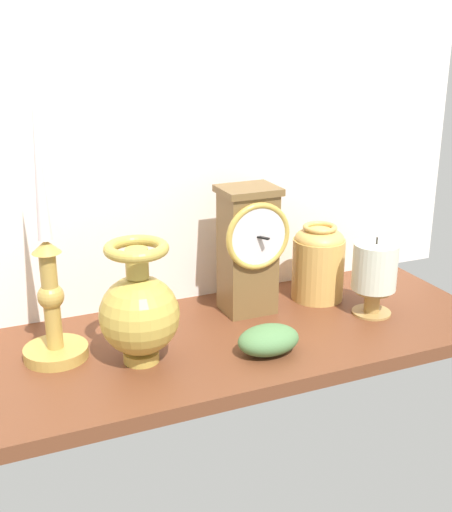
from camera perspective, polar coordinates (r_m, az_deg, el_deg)
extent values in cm
cube|color=brown|center=(111.34, -1.52, -7.62)|extent=(100.00, 36.00, 2.40)
cube|color=white|center=(117.81, -5.10, 11.09)|extent=(120.00, 2.00, 65.00)
cube|color=brown|center=(117.16, 1.87, 0.21)|extent=(8.88, 7.46, 21.76)
cube|color=brown|center=(113.91, 1.93, 5.68)|extent=(9.95, 8.35, 1.20)
torus|color=gold|center=(112.25, 2.79, 1.70)|extent=(11.90, 1.08, 11.90)
cylinder|color=silver|center=(112.16, 2.81, 1.68)|extent=(9.95, 0.40, 9.95)
cube|color=black|center=(111.91, 2.88, 1.64)|extent=(2.55, 3.51, 0.30)
cylinder|color=#B49242|center=(107.67, -14.41, -8.02)|extent=(9.99, 9.99, 1.80)
cylinder|color=#B49242|center=(104.05, -14.80, -3.77)|extent=(2.54, 2.54, 15.54)
sphere|color=#B49242|center=(103.76, -14.84, -3.37)|extent=(4.06, 4.06, 4.06)
cone|color=#B49242|center=(101.03, -15.22, 0.81)|extent=(4.40, 4.40, 2.00)
cone|color=white|center=(98.06, -15.83, 7.36)|extent=(2.10, 2.10, 21.57)
cylinder|color=gold|center=(104.23, -7.29, -8.54)|extent=(5.53, 5.53, 1.60)
sphere|color=gold|center=(101.18, -7.46, -5.07)|extent=(12.28, 12.28, 12.28)
cylinder|color=gold|center=(98.04, -7.67, -0.60)|extent=(3.44, 3.44, 4.48)
torus|color=gold|center=(97.30, -7.73, 0.64)|extent=(9.61, 9.61, 1.73)
cylinder|color=tan|center=(125.40, 7.92, -1.11)|extent=(9.72, 9.72, 11.65)
ellipsoid|color=tan|center=(123.50, 8.04, 1.42)|extent=(9.24, 9.24, 4.62)
torus|color=tan|center=(122.82, 8.09, 2.44)|extent=(6.31, 6.31, 0.96)
cylinder|color=#AF8749|center=(121.78, 12.46, -3.88)|extent=(2.80, 2.80, 4.38)
cylinder|color=#AF8749|center=(122.48, 12.39, -4.65)|extent=(6.99, 6.99, 0.80)
cylinder|color=#AF8749|center=(120.95, 12.53, -2.92)|extent=(6.29, 6.29, 0.60)
cylinder|color=silver|center=(119.32, 12.69, -0.89)|extent=(7.87, 7.87, 8.36)
cylinder|color=black|center=(117.79, 12.86, 1.29)|extent=(0.30, 0.30, 1.20)
ellipsoid|color=#4E7A46|center=(105.18, 3.67, -7.22)|extent=(10.16, 7.11, 4.62)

